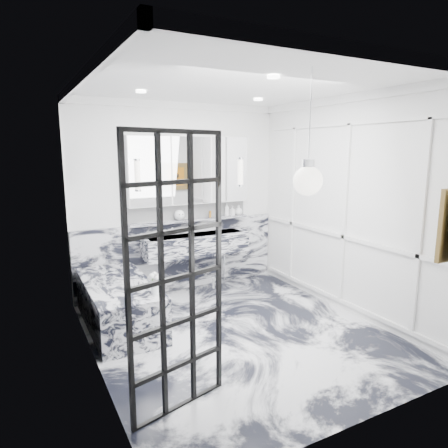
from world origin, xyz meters
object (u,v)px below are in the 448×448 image
crittall_door (177,278)px  mirror_cabinet (190,170)px  bathtub (119,304)px  trough_sink (196,244)px

crittall_door → mirror_cabinet: mirror_cabinet is taller
crittall_door → bathtub: size_ratio=1.37×
crittall_door → trough_sink: size_ratio=1.41×
trough_sink → mirror_cabinet: mirror_cabinet is taller
mirror_cabinet → crittall_door: bearing=-115.4°
bathtub → trough_sink: bearing=26.5°
bathtub → mirror_cabinet: bearing=32.1°
mirror_cabinet → bathtub: bearing=-147.9°
trough_sink → mirror_cabinet: 1.10m
crittall_door → bathtub: (-0.06, 1.83, -0.86)m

